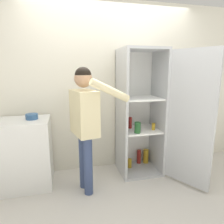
% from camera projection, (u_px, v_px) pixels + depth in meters
% --- Properties ---
extents(ground_plane, '(12.00, 12.00, 0.00)m').
position_uv_depth(ground_plane, '(129.00, 199.00, 2.44)').
color(ground_plane, beige).
extents(wall_back, '(7.00, 0.06, 2.55)m').
position_uv_depth(wall_back, '(110.00, 88.00, 3.11)').
color(wall_back, silver).
rests_on(wall_back, ground_plane).
extents(refrigerator, '(0.96, 1.09, 1.85)m').
position_uv_depth(refrigerator, '(149.00, 115.00, 2.91)').
color(refrigerator, '#B7BABC').
rests_on(refrigerator, ground_plane).
extents(person, '(0.70, 0.56, 1.59)m').
position_uv_depth(person, '(85.00, 116.00, 2.43)').
color(person, '#384770').
rests_on(person, ground_plane).
extents(counter, '(0.66, 0.56, 0.92)m').
position_uv_depth(counter, '(25.00, 153.00, 2.67)').
color(counter, white).
rests_on(counter, ground_plane).
extents(bowl, '(0.16, 0.16, 0.07)m').
position_uv_depth(bowl, '(32.00, 117.00, 2.61)').
color(bowl, '#335B8E').
rests_on(bowl, counter).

